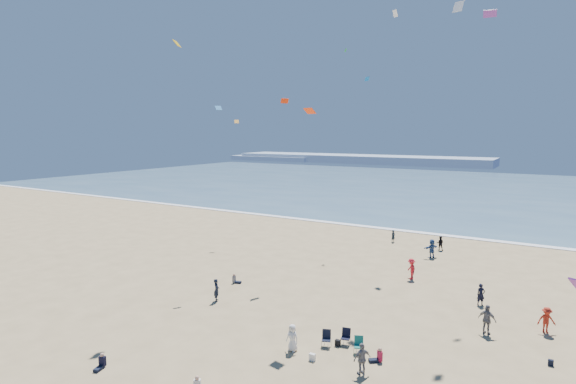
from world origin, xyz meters
The scene contains 11 objects.
ocean centered at (0.00, 95.00, 0.03)m, with size 220.00×100.00×0.06m, color #476B84.
surf_line centered at (0.00, 45.00, 0.04)m, with size 220.00×1.20×0.08m, color white.
headland_far centered at (-60.00, 170.00, 1.60)m, with size 110.00×20.00×3.20m, color #7A8EA8.
headland_near centered at (-100.00, 165.00, 1.00)m, with size 40.00×14.00×2.00m, color #7A8EA8.
standing_flyers centered at (6.36, 16.29, 0.87)m, with size 39.28×45.53×1.94m.
seated_group centered at (-0.98, 7.06, 0.42)m, with size 16.25×16.28×0.84m.
chair_cluster centered at (3.97, 11.14, 0.50)m, with size 2.78×1.55×1.00m.
white_tote centered at (3.05, 8.93, 0.20)m, with size 0.35×0.20×0.40m, color white.
black_backpack centered at (3.55, 11.27, 0.19)m, with size 0.30×0.22×0.38m, color black.
navy_bag centered at (14.64, 15.22, 0.17)m, with size 0.28×0.18×0.34m, color black.
kites_aloft centered at (10.34, 12.85, 14.40)m, with size 40.41×37.48×29.72m.
Camera 1 is at (14.19, -12.31, 12.80)m, focal length 28.00 mm.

